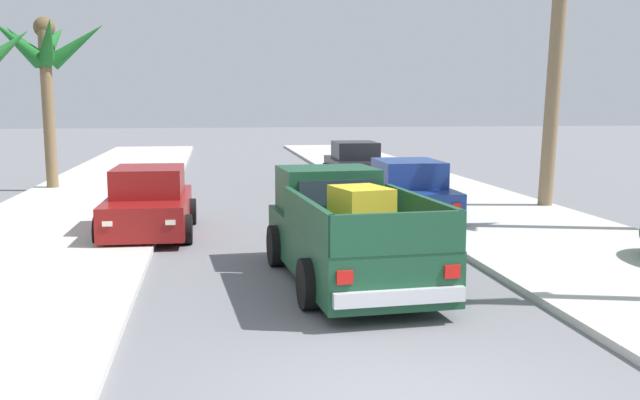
% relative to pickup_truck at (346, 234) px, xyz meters
% --- Properties ---
extents(sidewalk_left, '(4.85, 60.00, 0.12)m').
position_rel_pickup_truck_xyz_m(sidewalk_left, '(-5.84, 6.85, -0.74)').
color(sidewalk_left, beige).
rests_on(sidewalk_left, ground).
extents(sidewalk_right, '(4.85, 60.00, 0.12)m').
position_rel_pickup_truck_xyz_m(sidewalk_right, '(5.00, 6.85, -0.74)').
color(sidewalk_right, beige).
rests_on(sidewalk_right, ground).
extents(curb_left, '(0.16, 60.00, 0.10)m').
position_rel_pickup_truck_xyz_m(curb_left, '(-4.82, 6.85, -0.75)').
color(curb_left, silver).
rests_on(curb_left, ground).
extents(curb_right, '(0.16, 60.00, 0.10)m').
position_rel_pickup_truck_xyz_m(curb_right, '(3.97, 6.85, -0.75)').
color(curb_right, silver).
rests_on(curb_right, ground).
extents(pickup_truck, '(2.49, 5.34, 1.80)m').
position_rel_pickup_truck_xyz_m(pickup_truck, '(0.00, 0.00, 0.00)').
color(pickup_truck, '#19472D').
rests_on(pickup_truck, ground).
extents(car_left_near, '(2.08, 4.29, 1.54)m').
position_rel_pickup_truck_xyz_m(car_left_near, '(2.73, 6.11, -0.08)').
color(car_left_near, navy).
rests_on(car_left_near, ground).
extents(car_right_near, '(2.09, 4.29, 1.54)m').
position_rel_pickup_truck_xyz_m(car_right_near, '(3.07, 14.84, -0.08)').
color(car_right_near, black).
rests_on(car_right_near, ground).
extents(car_left_mid, '(2.06, 4.28, 1.54)m').
position_rel_pickup_truck_xyz_m(car_left_mid, '(-3.66, 4.94, -0.08)').
color(car_left_mid, maroon).
rests_on(car_left_mid, ground).
extents(palm_tree_right_fore, '(3.86, 3.64, 5.80)m').
position_rel_pickup_truck_xyz_m(palm_tree_right_fore, '(-7.61, 13.68, 3.79)').
color(palm_tree_right_fore, brown).
rests_on(palm_tree_right_fore, ground).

